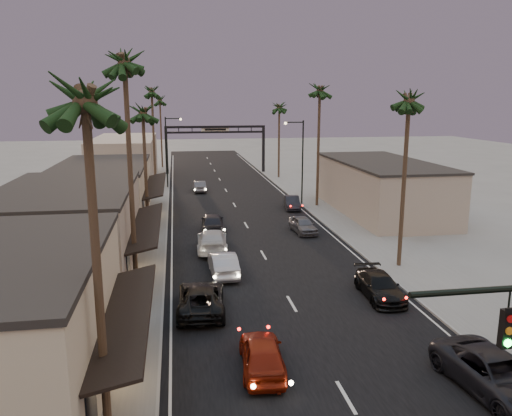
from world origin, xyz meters
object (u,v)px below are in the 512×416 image
object	(u,v)px
oncoming_red	(262,354)
oncoming_pickup	(201,298)
arch	(215,137)
streetlight_right	(300,155)
palm_lb	(124,55)
oncoming_silver	(223,264)
palm_lc	(143,107)
palm_far	(160,98)
streetlight_left	(169,146)
palm_ld	(152,88)
curbside_black	(380,286)
palm_ra	(410,94)
palm_rc	(279,104)
palm_la	(84,86)
palm_rb	(320,86)
curbside_near	(497,375)

from	to	relation	value
oncoming_red	oncoming_pickup	world-z (taller)	oncoming_red
arch	streetlight_right	distance (m)	25.94
palm_lb	oncoming_silver	distance (m)	13.90
palm_lc	palm_far	distance (m)	42.01
palm_far	oncoming_red	distance (m)	66.66
streetlight_left	palm_ld	distance (m)	7.88
arch	curbside_black	size ratio (longest dim) A/B	3.23
palm_ra	palm_rc	xyz separation A→B (m)	(0.00, 40.00, -0.97)
streetlight_left	oncoming_red	size ratio (longest dim) A/B	2.07
oncoming_silver	palm_lb	bearing A→B (deg)	21.81
oncoming_silver	streetlight_left	bearing A→B (deg)	-85.86
oncoming_pickup	oncoming_silver	size ratio (longest dim) A/B	1.16
oncoming_pickup	palm_rc	bearing A→B (deg)	-103.20
palm_lc	arch	bearing A→B (deg)	75.80
streetlight_left	streetlight_right	bearing A→B (deg)	-43.21
arch	palm_la	size ratio (longest dim) A/B	1.15
palm_far	curbside_black	world-z (taller)	palm_far
palm_far	oncoming_pickup	size ratio (longest dim) A/B	2.49
palm_ra	palm_far	xyz separation A→B (m)	(-16.90, 54.00, 0.00)
palm_la	palm_lb	distance (m)	13.14
streetlight_right	streetlight_left	distance (m)	18.99
oncoming_pickup	oncoming_red	bearing A→B (deg)	112.43
curbside_black	palm_rb	bearing A→B (deg)	84.51
streetlight_left	oncoming_silver	xyz separation A→B (m)	(3.62, -33.66, -4.58)
palm_ld	oncoming_red	xyz separation A→B (m)	(5.79, -42.56, -11.68)
oncoming_red	oncoming_pickup	xyz separation A→B (m)	(-2.19, 6.40, -0.00)
palm_lc	palm_far	world-z (taller)	palm_far
palm_lb	curbside_black	world-z (taller)	palm_lb
streetlight_left	palm_rb	size ratio (longest dim) A/B	0.63
palm_lb	oncoming_red	world-z (taller)	palm_lb
palm_lc	curbside_near	xyz separation A→B (m)	(14.37, -26.64, -9.69)
arch	palm_la	distance (m)	61.88
palm_lb	palm_rc	bearing A→B (deg)	67.73
streetlight_right	palm_lc	bearing A→B (deg)	-149.89
palm_ra	oncoming_red	world-z (taller)	palm_ra
streetlight_left	palm_far	xyz separation A→B (m)	(-1.38, 20.00, 6.11)
palm_lb	palm_rb	xyz separation A→B (m)	(17.20, 22.00, -0.97)
arch	oncoming_red	xyz separation A→B (m)	(-2.81, -57.56, -4.79)
palm_rc	palm_lb	bearing A→B (deg)	-112.27
oncoming_red	curbside_black	xyz separation A→B (m)	(7.96, 6.66, -0.06)
palm_lc	oncoming_silver	size ratio (longest dim) A/B	2.68
oncoming_silver	curbside_near	distance (m)	17.51
arch	oncoming_silver	xyz separation A→B (m)	(-3.30, -45.66, -4.78)
palm_ra	oncoming_red	distance (m)	19.46
palm_far	palm_lb	bearing A→B (deg)	-90.31
streetlight_left	palm_ld	xyz separation A→B (m)	(-1.68, -3.00, 7.09)
palm_la	oncoming_silver	xyz separation A→B (m)	(5.30, 15.34, -10.69)
palm_la	oncoming_silver	distance (m)	19.43
curbside_black	palm_lb	bearing A→B (deg)	170.49
palm_rb	palm_far	world-z (taller)	palm_rb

